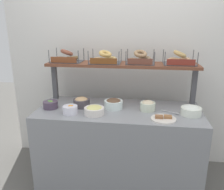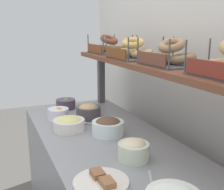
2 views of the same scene
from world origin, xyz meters
name	(u,v)px [view 1 (image 1 of 2)]	position (x,y,z in m)	size (l,w,h in m)	color
ground_plane	(118,180)	(0.00, 0.00, 0.00)	(8.00, 8.00, 0.00)	#595651
back_wall	(124,66)	(0.00, 0.55, 1.20)	(2.86, 0.06, 2.40)	silver
deli_counter	(119,146)	(0.00, 0.00, 0.42)	(1.66, 0.70, 0.85)	gray
shelf_riser_left	(55,81)	(-0.77, 0.27, 1.05)	(0.05, 0.05, 0.40)	#4C4C51
shelf_riser_right	(194,86)	(0.77, 0.27, 1.05)	(0.05, 0.05, 0.40)	#4C4C51
upper_shelf	(122,65)	(0.00, 0.27, 1.26)	(1.62, 0.32, 0.03)	brown
bowl_potato_salad	(148,105)	(0.29, 0.01, 0.90)	(0.15, 0.15, 0.10)	silver
bowl_fruit_salad	(70,109)	(-0.46, -0.18, 0.89)	(0.14, 0.14, 0.09)	white
bowl_cream_cheese	(191,110)	(0.70, -0.05, 0.90)	(0.19, 0.19, 0.09)	white
bowl_veggie_mix	(50,104)	(-0.71, -0.06, 0.89)	(0.15, 0.15, 0.08)	#4E3E52
bowl_hummus	(81,102)	(-0.40, 0.02, 0.90)	(0.17, 0.17, 0.11)	#4E484D
bowl_chocolate_spread	(113,103)	(-0.06, 0.03, 0.90)	(0.19, 0.19, 0.10)	white
bowl_egg_salad	(94,110)	(-0.22, -0.17, 0.89)	(0.19, 0.19, 0.09)	white
serving_plate_white	(163,119)	(0.43, -0.21, 0.86)	(0.23, 0.23, 0.04)	white
serving_spoon_near_plate	(173,112)	(0.54, -0.03, 0.86)	(0.17, 0.09, 0.01)	#B7B7BC
serving_spoon_by_edge	(93,108)	(-0.27, -0.02, 0.86)	(0.14, 0.13, 0.01)	#B7B7BC
bagel_basket_cinnamon_raisin	(67,58)	(-0.61, 0.27, 1.33)	(0.33, 0.26, 0.15)	#4C4C51
bagel_basket_plain	(105,59)	(-0.18, 0.25, 1.33)	(0.33, 0.26, 0.14)	#4C4C51
bagel_basket_everything	(140,59)	(0.19, 0.27, 1.33)	(0.30, 0.26, 0.15)	#4C4C51
bagel_basket_sesame	(179,60)	(0.60, 0.28, 1.33)	(0.33, 0.24, 0.15)	#4C4C51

